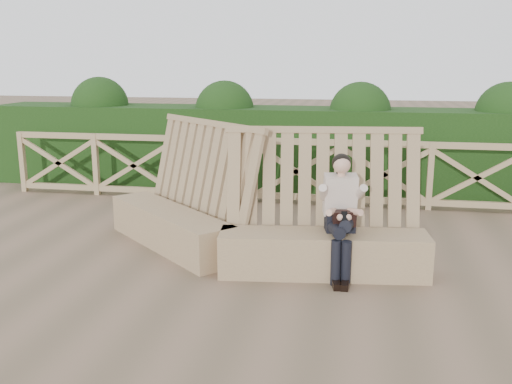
# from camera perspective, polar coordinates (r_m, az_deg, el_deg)

# --- Properties ---
(ground) EXTENTS (60.00, 60.00, 0.00)m
(ground) POSITION_cam_1_polar(r_m,az_deg,el_deg) (6.31, 0.14, -8.84)
(ground) COLOR brown
(ground) RESTS_ON ground
(bench) EXTENTS (4.20, 2.17, 1.62)m
(bench) POSITION_cam_1_polar(r_m,az_deg,el_deg) (6.89, -1.18, -3.34)
(bench) COLOR #8C7050
(bench) RESTS_ON ground
(woman) EXTENTS (0.41, 0.80, 1.36)m
(woman) POSITION_cam_1_polar(r_m,az_deg,el_deg) (6.33, 8.48, -1.80)
(woman) COLOR black
(woman) RESTS_ON ground
(guardrail) EXTENTS (10.10, 0.09, 1.10)m
(guardrail) POSITION_cam_1_polar(r_m,az_deg,el_deg) (9.49, 4.01, 2.08)
(guardrail) COLOR #9C845A
(guardrail) RESTS_ON ground
(hedge) EXTENTS (12.00, 1.20, 1.50)m
(hedge) POSITION_cam_1_polar(r_m,az_deg,el_deg) (10.63, 4.80, 4.33)
(hedge) COLOR black
(hedge) RESTS_ON ground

